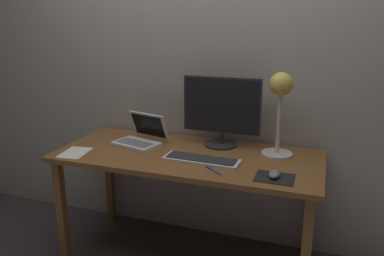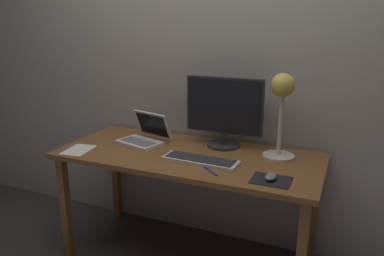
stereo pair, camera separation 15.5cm
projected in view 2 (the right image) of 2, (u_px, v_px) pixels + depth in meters
The scene contains 10 objects.
back_wall at pixel (212, 55), 2.55m from camera, with size 4.80×0.06×2.60m, color #A8A099.
desk at pixel (188, 166), 2.38m from camera, with size 1.60×0.70×0.74m.
monitor at pixel (224, 110), 2.42m from camera, with size 0.50×0.21×0.45m.
keyboard_main at pixel (200, 160), 2.21m from camera, with size 0.45×0.16×0.03m.
laptop at pixel (146, 134), 2.56m from camera, with size 0.34×0.32×0.20m.
desk_lamp at pixel (282, 99), 2.19m from camera, with size 0.19×0.19×0.50m.
mousepad at pixel (271, 180), 1.96m from camera, with size 0.20×0.16×0.00m, color black.
mouse at pixel (271, 177), 1.96m from camera, with size 0.06×0.10×0.03m, color slate.
paper_sheet_by_keyboard at pixel (78, 150), 2.42m from camera, with size 0.15×0.21×0.00m, color white.
pen at pixel (210, 171), 2.07m from camera, with size 0.01×0.01×0.14m, color #2633A5.
Camera 2 is at (0.90, -2.03, 1.54)m, focal length 36.09 mm.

